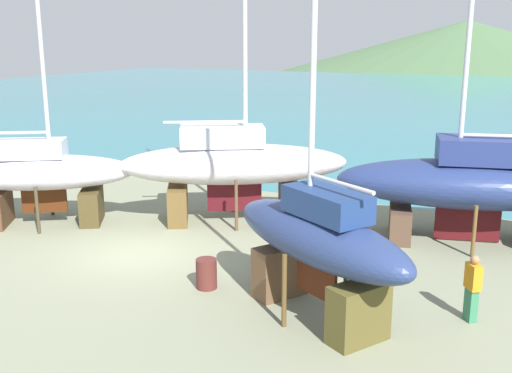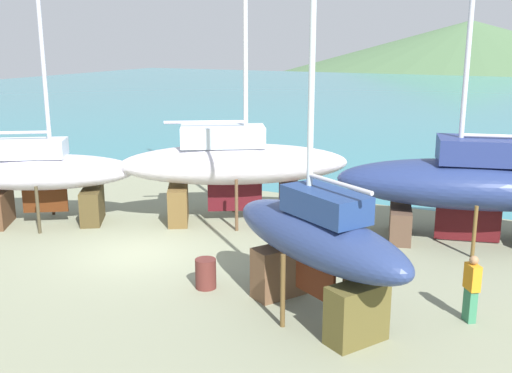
{
  "view_description": "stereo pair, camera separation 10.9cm",
  "coord_description": "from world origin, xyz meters",
  "px_view_note": "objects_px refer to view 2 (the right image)",
  "views": [
    {
      "loc": [
        11.18,
        -14.85,
        6.74
      ],
      "look_at": [
        3.07,
        2.48,
        2.0
      ],
      "focal_mm": 42.32,
      "sensor_mm": 36.0,
      "label": 1
    },
    {
      "loc": [
        11.28,
        -14.81,
        6.74
      ],
      "look_at": [
        3.07,
        2.48,
        2.0
      ],
      "focal_mm": 42.32,
      "sensor_mm": 36.0,
      "label": 2
    }
  ],
  "objects_px": {
    "sailboat_mid_port": "(234,164)",
    "barrel_by_slipway": "(206,274)",
    "worker": "(471,288)",
    "sailboat_far_slipway": "(317,241)",
    "sailboat_large_starboard": "(472,183)",
    "sailboat_small_center": "(42,174)"
  },
  "relations": [
    {
      "from": "sailboat_small_center",
      "to": "sailboat_far_slipway",
      "type": "bearing_deg",
      "value": -46.56
    },
    {
      "from": "sailboat_small_center",
      "to": "sailboat_mid_port",
      "type": "xyz_separation_m",
      "value": [
        6.17,
        3.32,
        0.28
      ]
    },
    {
      "from": "sailboat_far_slipway",
      "to": "sailboat_mid_port",
      "type": "bearing_deg",
      "value": -17.45
    },
    {
      "from": "worker",
      "to": "barrel_by_slipway",
      "type": "relative_size",
      "value": 2.02
    },
    {
      "from": "sailboat_small_center",
      "to": "worker",
      "type": "bearing_deg",
      "value": -38.18
    },
    {
      "from": "sailboat_mid_port",
      "to": "worker",
      "type": "height_order",
      "value": "sailboat_mid_port"
    },
    {
      "from": "sailboat_far_slipway",
      "to": "barrel_by_slipway",
      "type": "xyz_separation_m",
      "value": [
        -3.34,
        0.4,
        -1.56
      ]
    },
    {
      "from": "sailboat_small_center",
      "to": "sailboat_mid_port",
      "type": "height_order",
      "value": "sailboat_mid_port"
    },
    {
      "from": "sailboat_mid_port",
      "to": "worker",
      "type": "relative_size",
      "value": 8.85
    },
    {
      "from": "sailboat_far_slipway",
      "to": "worker",
      "type": "height_order",
      "value": "sailboat_far_slipway"
    },
    {
      "from": "sailboat_far_slipway",
      "to": "sailboat_small_center",
      "type": "height_order",
      "value": "sailboat_small_center"
    },
    {
      "from": "sailboat_mid_port",
      "to": "worker",
      "type": "distance_m",
      "value": 10.37
    },
    {
      "from": "sailboat_far_slipway",
      "to": "sailboat_mid_port",
      "type": "distance_m",
      "value": 8.42
    },
    {
      "from": "worker",
      "to": "sailboat_large_starboard",
      "type": "bearing_deg",
      "value": -118.21
    },
    {
      "from": "sailboat_far_slipway",
      "to": "worker",
      "type": "xyz_separation_m",
      "value": [
        3.48,
        1.4,
        -1.11
      ]
    },
    {
      "from": "sailboat_far_slipway",
      "to": "sailboat_large_starboard",
      "type": "relative_size",
      "value": 0.69
    },
    {
      "from": "sailboat_far_slipway",
      "to": "barrel_by_slipway",
      "type": "height_order",
      "value": "sailboat_far_slipway"
    },
    {
      "from": "sailboat_small_center",
      "to": "sailboat_large_starboard",
      "type": "relative_size",
      "value": 0.74
    },
    {
      "from": "sailboat_far_slipway",
      "to": "worker",
      "type": "bearing_deg",
      "value": -126.65
    },
    {
      "from": "sailboat_mid_port",
      "to": "barrel_by_slipway",
      "type": "distance_m",
      "value": 6.58
    },
    {
      "from": "sailboat_large_starboard",
      "to": "worker",
      "type": "height_order",
      "value": "sailboat_large_starboard"
    },
    {
      "from": "barrel_by_slipway",
      "to": "worker",
      "type": "bearing_deg",
      "value": 8.38
    }
  ]
}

